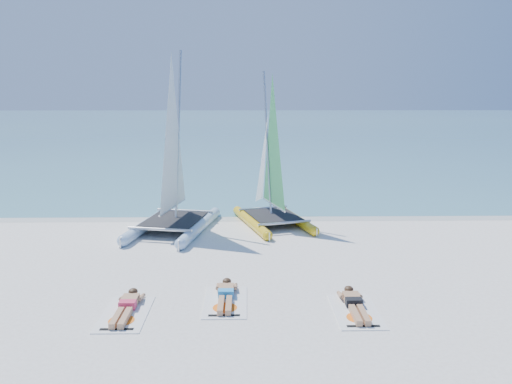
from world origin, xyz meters
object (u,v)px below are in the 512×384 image
at_px(catamaran_yellow, 269,174).
at_px(towel_c, 356,311).
at_px(towel_b, 226,302).
at_px(sunbather_b, 226,294).
at_px(sunbather_a, 127,306).
at_px(sunbather_c, 354,303).
at_px(catamaran_blue, 173,176).
at_px(towel_a, 125,314).

xyz_separation_m(catamaran_yellow, towel_c, (1.60, -7.95, -1.81)).
xyz_separation_m(towel_b, sunbather_b, (0.00, 0.19, 0.11)).
bearing_deg(towel_c, towel_b, 169.19).
xyz_separation_m(sunbather_a, sunbather_b, (2.19, 0.61, 0.00)).
relative_size(towel_c, sunbather_c, 1.07).
xyz_separation_m(catamaran_blue, sunbather_b, (2.08, -6.14, -1.83)).
relative_size(towel_b, sunbather_b, 1.07).
bearing_deg(sunbather_c, catamaran_yellow, 101.65).
xyz_separation_m(sunbather_b, towel_c, (2.94, -0.75, -0.11)).
bearing_deg(towel_c, sunbather_b, 165.63).
xyz_separation_m(catamaran_yellow, sunbather_c, (1.60, -7.75, -1.70)).
bearing_deg(towel_c, catamaran_yellow, 101.38).
height_order(catamaran_blue, towel_b, catamaran_blue).
bearing_deg(towel_b, towel_a, -164.44).
distance_m(towel_c, sunbather_c, 0.22).
bearing_deg(catamaran_yellow, sunbather_a, -130.99).
relative_size(towel_b, sunbather_c, 1.07).
relative_size(towel_a, sunbather_a, 1.07).
distance_m(catamaran_yellow, sunbather_b, 7.51).
distance_m(sunbather_b, sunbather_c, 3.00).
bearing_deg(sunbather_b, sunbather_a, -164.44).
height_order(catamaran_blue, towel_a, catamaran_blue).
bearing_deg(sunbather_a, catamaran_yellow, 65.60).
bearing_deg(towel_b, sunbather_c, -7.17).
bearing_deg(catamaran_blue, towel_c, -42.80).
height_order(sunbather_a, sunbather_b, same).
bearing_deg(sunbather_c, towel_c, -90.00).
bearing_deg(catamaran_blue, sunbather_b, -60.19).
distance_m(towel_b, towel_c, 3.00).
relative_size(towel_a, sunbather_b, 1.07).
xyz_separation_m(catamaran_blue, catamaran_yellow, (3.42, 1.06, -0.12)).
relative_size(catamaran_yellow, sunbather_c, 3.35).
height_order(sunbather_b, sunbather_c, same).
bearing_deg(towel_c, sunbather_a, 178.40).
bearing_deg(towel_a, catamaran_yellow, 66.12).
bearing_deg(catamaran_blue, towel_b, -60.71).
xyz_separation_m(towel_b, towel_c, (2.94, -0.56, 0.00)).
relative_size(towel_b, towel_c, 1.00).
xyz_separation_m(towel_a, towel_c, (5.14, 0.05, 0.00)).
distance_m(sunbather_a, towel_b, 2.24).
height_order(sunbather_a, towel_b, sunbather_a).
xyz_separation_m(catamaran_blue, towel_b, (2.08, -6.33, -1.94)).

